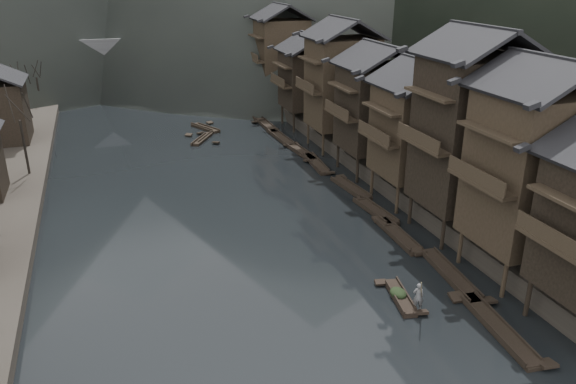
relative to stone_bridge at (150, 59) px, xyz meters
name	(u,v)px	position (x,y,z in m)	size (l,w,h in m)	color
water	(278,308)	(0.00, -72.00, -5.11)	(300.00, 300.00, 0.00)	black
right_bank	(425,109)	(35.00, -32.00, -4.21)	(40.00, 200.00, 1.80)	#2D2823
stilt_houses	(388,90)	(17.28, -52.88, 3.76)	(9.00, 67.60, 16.31)	black
bare_trees	(10,129)	(-17.00, -46.48, 1.33)	(3.91, 73.58, 7.81)	black
moored_sampans	(329,176)	(11.99, -51.48, -4.91)	(3.47, 61.59, 0.47)	black
midriver_boats	(185,113)	(2.40, -20.63, -4.91)	(5.16, 38.73, 0.44)	black
stone_bridge	(150,59)	(0.00, 0.00, 0.00)	(40.00, 6.00, 9.00)	#4C4C4F
hero_sampan	(400,297)	(7.77, -73.58, -4.91)	(1.72, 4.61, 0.43)	black
cargo_heap	(399,288)	(7.73, -73.38, -4.38)	(1.00, 1.31, 0.60)	black
boatman	(418,293)	(8.07, -75.14, -3.76)	(0.67, 0.44, 1.84)	#5F6062
bamboo_pole	(425,256)	(8.27, -75.14, -1.21)	(0.06, 0.06, 4.33)	#8C7A51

